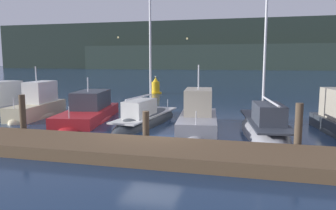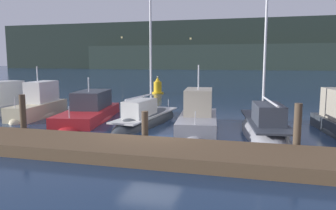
{
  "view_description": "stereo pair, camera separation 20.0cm",
  "coord_description": "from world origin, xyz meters",
  "px_view_note": "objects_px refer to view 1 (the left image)",
  "views": [
    {
      "loc": [
        4.19,
        -13.5,
        3.48
      ],
      "look_at": [
        0.0,
        3.03,
        1.2
      ],
      "focal_mm": 35.0,
      "sensor_mm": 36.0,
      "label": 1
    },
    {
      "loc": [
        4.39,
        -13.45,
        3.48
      ],
      "look_at": [
        0.0,
        3.03,
        1.2
      ],
      "focal_mm": 35.0,
      "sensor_mm": 36.0,
      "label": 2
    }
  ],
  "objects_px": {
    "sailboat_berth_6": "(264,131)",
    "channel_buoy": "(156,87)",
    "motorboat_berth_3": "(89,115)",
    "motorboat_berth_2": "(38,111)",
    "motorboat_berth_5": "(198,122)",
    "sailboat_berth_4": "(146,121)"
  },
  "relations": [
    {
      "from": "motorboat_berth_3",
      "to": "sailboat_berth_4",
      "type": "bearing_deg",
      "value": -6.0
    },
    {
      "from": "motorboat_berth_5",
      "to": "sailboat_berth_6",
      "type": "xyz_separation_m",
      "value": [
        3.31,
        -0.52,
        -0.21
      ]
    },
    {
      "from": "channel_buoy",
      "to": "motorboat_berth_3",
      "type": "bearing_deg",
      "value": -87.86
    },
    {
      "from": "sailboat_berth_4",
      "to": "motorboat_berth_5",
      "type": "xyz_separation_m",
      "value": [
        3.06,
        -0.65,
        0.23
      ]
    },
    {
      "from": "motorboat_berth_2",
      "to": "motorboat_berth_5",
      "type": "height_order",
      "value": "motorboat_berth_5"
    },
    {
      "from": "motorboat_berth_2",
      "to": "motorboat_berth_5",
      "type": "relative_size",
      "value": 0.93
    },
    {
      "from": "motorboat_berth_5",
      "to": "sailboat_berth_6",
      "type": "distance_m",
      "value": 3.36
    },
    {
      "from": "motorboat_berth_3",
      "to": "channel_buoy",
      "type": "bearing_deg",
      "value": 92.14
    },
    {
      "from": "motorboat_berth_3",
      "to": "channel_buoy",
      "type": "relative_size",
      "value": 3.97
    },
    {
      "from": "sailboat_berth_6",
      "to": "channel_buoy",
      "type": "bearing_deg",
      "value": 120.89
    },
    {
      "from": "motorboat_berth_5",
      "to": "sailboat_berth_6",
      "type": "relative_size",
      "value": 0.57
    },
    {
      "from": "motorboat_berth_2",
      "to": "channel_buoy",
      "type": "distance_m",
      "value": 16.55
    },
    {
      "from": "sailboat_berth_4",
      "to": "sailboat_berth_6",
      "type": "xyz_separation_m",
      "value": [
        6.37,
        -1.17,
        0.01
      ]
    },
    {
      "from": "motorboat_berth_3",
      "to": "motorboat_berth_5",
      "type": "xyz_separation_m",
      "value": [
        6.81,
        -1.05,
        0.07
      ]
    },
    {
      "from": "sailboat_berth_4",
      "to": "channel_buoy",
      "type": "bearing_deg",
      "value": 104.59
    },
    {
      "from": "motorboat_berth_5",
      "to": "channel_buoy",
      "type": "relative_size",
      "value": 3.19
    },
    {
      "from": "motorboat_berth_5",
      "to": "channel_buoy",
      "type": "bearing_deg",
      "value": 113.07
    },
    {
      "from": "motorboat_berth_2",
      "to": "channel_buoy",
      "type": "xyz_separation_m",
      "value": [
        2.97,
        16.28,
        0.33
      ]
    },
    {
      "from": "channel_buoy",
      "to": "sailboat_berth_6",
      "type": "bearing_deg",
      "value": -59.11
    },
    {
      "from": "motorboat_berth_2",
      "to": "motorboat_berth_3",
      "type": "height_order",
      "value": "motorboat_berth_2"
    },
    {
      "from": "motorboat_berth_3",
      "to": "channel_buoy",
      "type": "xyz_separation_m",
      "value": [
        -0.61,
        16.36,
        0.41
      ]
    },
    {
      "from": "motorboat_berth_2",
      "to": "motorboat_berth_5",
      "type": "distance_m",
      "value": 10.45
    }
  ]
}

